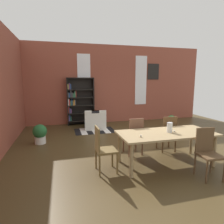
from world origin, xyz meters
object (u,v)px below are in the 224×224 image
at_px(dining_chair_far_left, 134,135).
at_px(bookshelf_tall, 79,101).
at_px(vase_on_table, 170,127).
at_px(dining_chair_near_right, 208,151).
at_px(dining_chair_far_right, 168,132).
at_px(armchair_white, 95,122).
at_px(potted_plant_corner, 40,133).
at_px(dining_table, 166,136).
at_px(dining_chair_head_left, 103,148).
at_px(potted_plant_by_shelf, 171,121).

relative_size(dining_chair_far_left, bookshelf_tall, 0.48).
distance_m(vase_on_table, dining_chair_far_left, 0.95).
relative_size(vase_on_table, dining_chair_near_right, 0.23).
distance_m(dining_chair_far_right, armchair_white, 3.25).
bearing_deg(potted_plant_corner, dining_chair_far_right, -24.87).
bearing_deg(dining_table, bookshelf_tall, 108.08).
relative_size(dining_chair_far_left, potted_plant_corner, 1.63).
bearing_deg(dining_chair_head_left, dining_chair_near_right, -20.32).
height_order(vase_on_table, bookshelf_tall, bookshelf_tall).
xyz_separation_m(dining_table, dining_chair_head_left, (-1.43, -0.00, -0.15)).
relative_size(vase_on_table, dining_chair_far_right, 0.23).
relative_size(vase_on_table, bookshelf_tall, 0.11).
bearing_deg(armchair_white, dining_chair_head_left, -97.80).
xyz_separation_m(dining_table, vase_on_table, (0.07, -0.00, 0.18)).
bearing_deg(armchair_white, potted_plant_by_shelf, -13.89).
height_order(dining_chair_far_right, dining_chair_head_left, same).
bearing_deg(bookshelf_tall, armchair_white, -58.67).
relative_size(dining_chair_near_right, dining_chair_head_left, 1.00).
height_order(dining_chair_far_left, dining_chair_head_left, same).
relative_size(dining_table, armchair_white, 2.33).
bearing_deg(dining_chair_far_left, dining_table, -56.44).
xyz_separation_m(dining_chair_far_right, dining_chair_near_right, (0.01, -1.42, 0.00)).
distance_m(dining_chair_near_right, armchair_white, 4.57).
xyz_separation_m(dining_chair_far_left, bookshelf_tall, (-1.00, 3.81, 0.50)).
bearing_deg(dining_table, armchair_white, 104.43).
bearing_deg(dining_chair_far_left, potted_plant_corner, 147.09).
distance_m(armchair_white, potted_plant_corner, 2.36).
bearing_deg(vase_on_table, dining_chair_near_right, -60.14).
relative_size(vase_on_table, armchair_white, 0.24).
relative_size(dining_chair_near_right, potted_plant_by_shelf, 1.85).
relative_size(vase_on_table, dining_chair_head_left, 0.23).
xyz_separation_m(dining_chair_near_right, potted_plant_by_shelf, (1.49, 3.62, -0.22)).
bearing_deg(dining_chair_far_right, dining_chair_head_left, -159.51).
relative_size(dining_table, bookshelf_tall, 1.07).
xyz_separation_m(dining_chair_far_right, bookshelf_tall, (-1.95, 3.81, 0.50)).
bearing_deg(dining_chair_near_right, vase_on_table, 119.86).
height_order(armchair_white, potted_plant_by_shelf, armchair_white).
bearing_deg(vase_on_table, dining_chair_head_left, -179.96).
height_order(dining_chair_head_left, potted_plant_by_shelf, dining_chair_head_left).
bearing_deg(vase_on_table, potted_plant_by_shelf, 56.92).
relative_size(dining_chair_far_left, dining_chair_head_left, 1.00).
bearing_deg(vase_on_table, bookshelf_tall, 108.93).
bearing_deg(potted_plant_corner, vase_on_table, -37.57).
xyz_separation_m(dining_chair_near_right, armchair_white, (-1.42, 4.34, -0.23)).
bearing_deg(dining_chair_near_right, potted_plant_by_shelf, 67.65).
distance_m(vase_on_table, armchair_white, 3.81).
height_order(dining_chair_far_right, potted_plant_corner, dining_chair_far_right).
bearing_deg(dining_chair_near_right, dining_chair_head_left, 159.68).
relative_size(dining_chair_head_left, armchair_white, 1.05).
xyz_separation_m(dining_chair_far_left, dining_chair_far_right, (0.94, 0.00, 0.00)).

